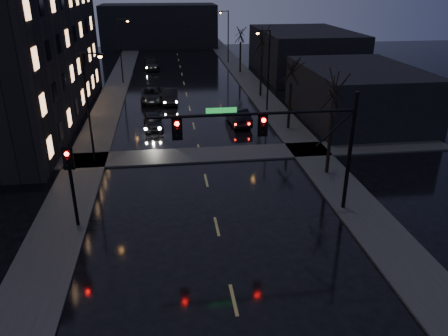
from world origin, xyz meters
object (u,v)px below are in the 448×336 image
object	(u,v)px
oncoming_car_c	(152,95)
lead_car	(238,117)
oncoming_car_a	(153,121)
oncoming_car_d	(151,64)
oncoming_car_b	(170,96)

from	to	relation	value
oncoming_car_c	lead_car	xyz separation A→B (m)	(8.03, -9.44, 0.01)
oncoming_car_a	oncoming_car_d	bearing A→B (deg)	86.59
oncoming_car_a	oncoming_car_c	world-z (taller)	oncoming_car_c
oncoming_car_b	oncoming_car_c	size ratio (longest dim) A/B	0.87
oncoming_car_a	oncoming_car_c	xyz separation A→B (m)	(-0.21, 9.49, 0.04)
oncoming_car_c	oncoming_car_d	world-z (taller)	oncoming_car_d
oncoming_car_a	oncoming_car_b	xyz separation A→B (m)	(1.73, 8.61, 0.06)
oncoming_car_b	oncoming_car_c	bearing A→B (deg)	157.18
oncoming_car_a	oncoming_car_c	size ratio (longest dim) A/B	0.77
oncoming_car_b	oncoming_car_d	distance (m)	19.94
oncoming_car_a	oncoming_car_d	xyz separation A→B (m)	(-0.65, 28.41, 0.07)
oncoming_car_d	lead_car	xyz separation A→B (m)	(8.47, -28.36, -0.01)
oncoming_car_a	oncoming_car_b	size ratio (longest dim) A/B	0.89
oncoming_car_d	oncoming_car_c	bearing A→B (deg)	-94.10
oncoming_car_b	oncoming_car_d	xyz separation A→B (m)	(-2.38, 19.80, 0.00)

